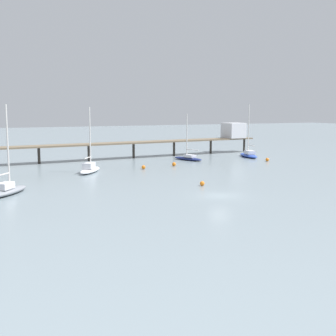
% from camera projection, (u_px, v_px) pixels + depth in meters
% --- Properties ---
extents(ground_plane, '(400.00, 400.00, 0.00)m').
position_uv_depth(ground_plane, '(220.00, 196.00, 50.79)').
color(ground_plane, gray).
extents(pier, '(68.40, 8.74, 6.72)m').
position_uv_depth(pier, '(167.00, 138.00, 92.76)').
color(pier, brown).
rests_on(pier, ground_plane).
extents(sailboat_navy, '(4.11, 7.38, 8.99)m').
position_uv_depth(sailboat_navy, '(188.00, 157.00, 85.68)').
color(sailboat_navy, navy).
rests_on(sailboat_navy, ground_plane).
extents(sailboat_white, '(5.67, 6.97, 10.23)m').
position_uv_depth(sailboat_white, '(90.00, 168.00, 69.03)').
color(sailboat_white, white).
rests_on(sailboat_white, ground_plane).
extents(sailboat_blue, '(4.08, 8.05, 10.87)m').
position_uv_depth(sailboat_blue, '(249.00, 154.00, 90.89)').
color(sailboat_blue, '#2D4CB7').
rests_on(sailboat_blue, ground_plane).
extents(sailboat_gray, '(5.84, 6.76, 10.49)m').
position_uv_depth(sailboat_gray, '(8.00, 189.00, 51.34)').
color(sailboat_gray, gray).
rests_on(sailboat_gray, ground_plane).
extents(mooring_buoy_outer, '(0.62, 0.62, 0.62)m').
position_uv_depth(mooring_buoy_outer, '(202.00, 183.00, 57.31)').
color(mooring_buoy_outer, orange).
rests_on(mooring_buoy_outer, ground_plane).
extents(mooring_buoy_inner, '(0.69, 0.69, 0.69)m').
position_uv_depth(mooring_buoy_inner, '(174.00, 164.00, 76.89)').
color(mooring_buoy_inner, orange).
rests_on(mooring_buoy_inner, ground_plane).
extents(mooring_buoy_mid, '(0.66, 0.66, 0.66)m').
position_uv_depth(mooring_buoy_mid, '(143.00, 167.00, 73.01)').
color(mooring_buoy_mid, orange).
rests_on(mooring_buoy_mid, ground_plane).
extents(mooring_buoy_near, '(0.67, 0.67, 0.67)m').
position_uv_depth(mooring_buoy_near, '(267.00, 160.00, 83.84)').
color(mooring_buoy_near, orange).
rests_on(mooring_buoy_near, ground_plane).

